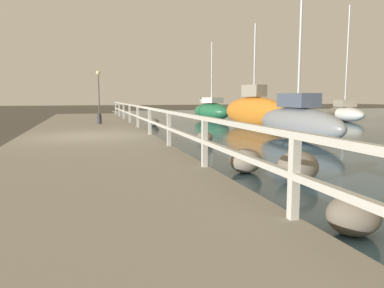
{
  "coord_description": "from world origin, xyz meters",
  "views": [
    {
      "loc": [
        0.01,
        -13.29,
        1.6
      ],
      "look_at": [
        2.83,
        -3.29,
        0.29
      ],
      "focal_mm": 35.0,
      "sensor_mm": 36.0,
      "label": 1
    }
  ],
  "objects_px": {
    "dock_lamp": "(99,85)",
    "sailboat_green": "(212,111)",
    "sailboat_orange": "(254,110)",
    "mooring_bollard": "(99,118)",
    "sailboat_gray": "(297,122)",
    "sailboat_white": "(344,113)"
  },
  "relations": [
    {
      "from": "sailboat_white",
      "to": "sailboat_green",
      "type": "distance_m",
      "value": 8.68
    },
    {
      "from": "mooring_bollard",
      "to": "dock_lamp",
      "type": "height_order",
      "value": "dock_lamp"
    },
    {
      "from": "sailboat_white",
      "to": "mooring_bollard",
      "type": "bearing_deg",
      "value": -166.51
    },
    {
      "from": "sailboat_orange",
      "to": "sailboat_white",
      "type": "xyz_separation_m",
      "value": [
        7.65,
        2.55,
        -0.31
      ]
    },
    {
      "from": "sailboat_orange",
      "to": "sailboat_green",
      "type": "relative_size",
      "value": 1.03
    },
    {
      "from": "sailboat_green",
      "to": "dock_lamp",
      "type": "bearing_deg",
      "value": -178.77
    },
    {
      "from": "dock_lamp",
      "to": "sailboat_orange",
      "type": "distance_m",
      "value": 8.51
    },
    {
      "from": "sailboat_white",
      "to": "sailboat_green",
      "type": "bearing_deg",
      "value": 165.04
    },
    {
      "from": "sailboat_orange",
      "to": "dock_lamp",
      "type": "bearing_deg",
      "value": 143.32
    },
    {
      "from": "dock_lamp",
      "to": "sailboat_green",
      "type": "height_order",
      "value": "sailboat_green"
    },
    {
      "from": "sailboat_white",
      "to": "sailboat_green",
      "type": "height_order",
      "value": "sailboat_white"
    },
    {
      "from": "mooring_bollard",
      "to": "sailboat_gray",
      "type": "height_order",
      "value": "sailboat_gray"
    },
    {
      "from": "dock_lamp",
      "to": "sailboat_gray",
      "type": "distance_m",
      "value": 11.48
    },
    {
      "from": "mooring_bollard",
      "to": "sailboat_gray",
      "type": "bearing_deg",
      "value": -46.93
    },
    {
      "from": "mooring_bollard",
      "to": "sailboat_white",
      "type": "xyz_separation_m",
      "value": [
        15.59,
        1.55,
        0.05
      ]
    },
    {
      "from": "mooring_bollard",
      "to": "sailboat_orange",
      "type": "relative_size",
      "value": 0.1
    },
    {
      "from": "mooring_bollard",
      "to": "dock_lamp",
      "type": "bearing_deg",
      "value": 87.91
    },
    {
      "from": "mooring_bollard",
      "to": "sailboat_orange",
      "type": "xyz_separation_m",
      "value": [
        7.94,
        -1.0,
        0.37
      ]
    },
    {
      "from": "mooring_bollard",
      "to": "sailboat_green",
      "type": "bearing_deg",
      "value": 32.9
    },
    {
      "from": "dock_lamp",
      "to": "sailboat_gray",
      "type": "relative_size",
      "value": 0.42
    },
    {
      "from": "sailboat_gray",
      "to": "dock_lamp",
      "type": "bearing_deg",
      "value": 125.71
    },
    {
      "from": "mooring_bollard",
      "to": "sailboat_green",
      "type": "relative_size",
      "value": 0.1
    }
  ]
}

